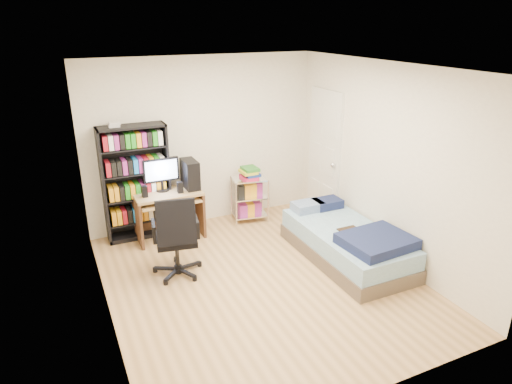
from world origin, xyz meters
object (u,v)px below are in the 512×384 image
media_shelf (136,181)px  computer_desk (173,194)px  office_chair (177,250)px  bed (348,242)px

media_shelf → computer_desk: media_shelf is taller
computer_desk → office_chair: (-0.28, -1.11, -0.29)m
media_shelf → bed: 3.01m
computer_desk → office_chair: 1.18m
office_chair → media_shelf: bearing=108.8°
office_chair → bed: size_ratio=0.56×
bed → office_chair: bearing=165.7°
computer_desk → bed: 2.51m
computer_desk → bed: size_ratio=0.62×
media_shelf → bed: size_ratio=0.90×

